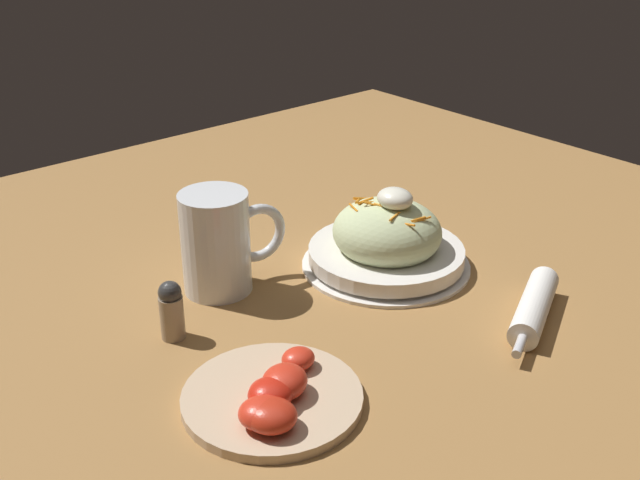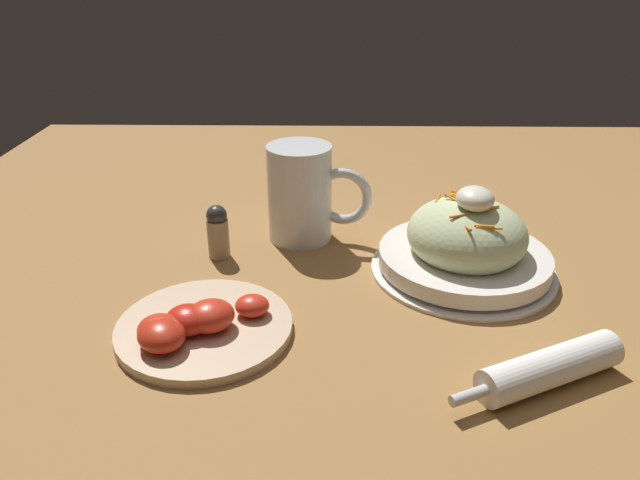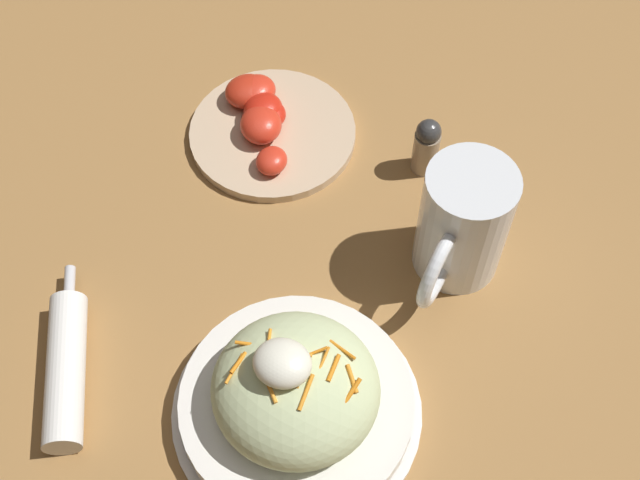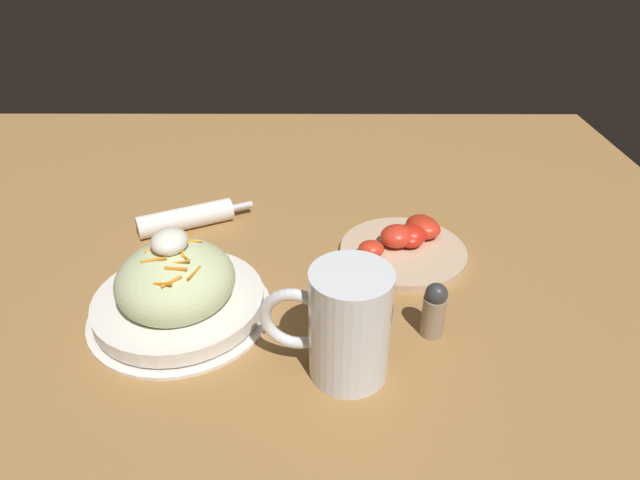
% 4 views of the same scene
% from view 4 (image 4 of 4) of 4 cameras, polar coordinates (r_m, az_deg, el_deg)
% --- Properties ---
extents(ground_plane, '(1.43, 1.43, 0.00)m').
position_cam_4_polar(ground_plane, '(0.73, -6.91, -5.57)').
color(ground_plane, '#9E703D').
extents(salad_plate, '(0.23, 0.23, 0.12)m').
position_cam_4_polar(salad_plate, '(0.69, -14.81, -5.15)').
color(salad_plate, white).
rests_on(salad_plate, ground_plane).
extents(beer_mug, '(0.09, 0.14, 0.13)m').
position_cam_4_polar(beer_mug, '(0.58, 2.82, -9.47)').
color(beer_mug, white).
rests_on(beer_mug, ground_plane).
extents(napkin_roll, '(0.10, 0.18, 0.04)m').
position_cam_4_polar(napkin_roll, '(0.88, -13.86, 2.28)').
color(napkin_roll, white).
rests_on(napkin_roll, ground_plane).
extents(tomato_plate, '(0.19, 0.19, 0.04)m').
position_cam_4_polar(tomato_plate, '(0.81, 9.06, -0.32)').
color(tomato_plate, '#D1B28E').
rests_on(tomato_plate, ground_plane).
extents(salt_shaker, '(0.03, 0.03, 0.07)m').
position_cam_4_polar(salt_shaker, '(0.65, 11.96, -7.16)').
color(salt_shaker, gray).
rests_on(salt_shaker, ground_plane).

